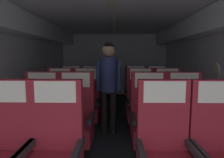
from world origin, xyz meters
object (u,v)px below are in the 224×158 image
at_px(seat_b_left_window, 41,121).
at_px(seat_d_left_aisle, 91,95).
at_px(seat_a_right_aisle, 221,155).
at_px(seat_a_left_window, 3,154).
at_px(flight_attendant, 108,78).
at_px(seat_c_right_window, 141,105).
at_px(seat_b_right_aisle, 185,122).
at_px(seat_b_left_aisle, 75,121).
at_px(seat_c_left_window, 60,105).
at_px(seat_d_right_window, 136,95).
at_px(seat_c_left_aisle, 86,105).
at_px(seat_d_left_window, 71,95).
at_px(seat_a_left_aisle, 54,155).
at_px(seat_b_right_window, 149,122).
at_px(seat_a_right_window, 165,155).
at_px(seat_d_right_aisle, 157,95).
at_px(seat_c_right_aisle, 168,105).

distance_m(seat_b_left_window, seat_d_left_aisle, 1.81).
bearing_deg(seat_a_right_aisle, seat_a_left_window, -179.72).
height_order(seat_b_left_window, flight_attendant, flight_attendant).
xyz_separation_m(seat_a_right_aisle, seat_c_right_window, (-0.49, 1.75, 0.00)).
bearing_deg(seat_b_right_aisle, seat_b_left_aisle, -179.31).
bearing_deg(seat_c_left_window, seat_d_right_window, 30.50).
height_order(seat_c_left_aisle, seat_d_left_window, same).
bearing_deg(seat_b_left_window, seat_c_left_window, 90.25).
xyz_separation_m(seat_b_left_window, seat_b_right_aisle, (1.96, 0.01, 0.00)).
bearing_deg(flight_attendant, seat_c_left_window, 15.12).
height_order(seat_b_left_window, seat_d_left_aisle, same).
height_order(seat_c_left_window, seat_d_left_window, same).
bearing_deg(seat_c_left_aisle, seat_a_left_aisle, -90.31).
height_order(seat_a_left_aisle, seat_b_left_window, same).
bearing_deg(flight_attendant, seat_b_right_window, 148.09).
bearing_deg(seat_c_left_window, seat_a_right_window, -49.96).
relative_size(seat_b_right_aisle, seat_d_left_window, 1.00).
xyz_separation_m(seat_b_right_window, seat_c_right_window, (-0.00, 0.89, 0.00)).
distance_m(seat_d_right_aisle, flight_attendant, 1.54).
height_order(seat_a_right_window, seat_d_right_window, same).
relative_size(seat_b_right_aisle, seat_c_right_window, 1.00).
height_order(seat_a_right_window, seat_c_left_window, same).
distance_m(seat_a_left_window, seat_c_right_window, 2.30).
bearing_deg(seat_c_left_aisle, seat_d_right_aisle, 30.43).
xyz_separation_m(seat_a_left_aisle, seat_c_right_window, (1.01, 1.77, 0.00)).
xyz_separation_m(seat_b_right_window, seat_d_left_aisle, (-1.01, 1.76, 0.00)).
xyz_separation_m(seat_a_left_window, seat_c_left_aisle, (0.47, 1.77, 0.00)).
bearing_deg(seat_a_left_window, seat_a_left_aisle, -0.64).
relative_size(seat_a_left_window, seat_c_left_window, 1.00).
distance_m(seat_a_right_aisle, seat_d_right_aisle, 2.64).
xyz_separation_m(seat_c_left_aisle, seat_d_right_window, (1.00, 0.86, 0.00)).
relative_size(seat_a_right_aisle, seat_b_right_window, 1.00).
bearing_deg(seat_d_left_aisle, seat_c_left_window, -118.30).
bearing_deg(seat_a_left_window, seat_b_right_window, 30.64).
distance_m(seat_b_right_aisle, seat_c_left_aisle, 1.73).
xyz_separation_m(seat_a_right_aisle, seat_d_left_aisle, (-1.49, 2.62, 0.00)).
bearing_deg(seat_c_right_window, seat_d_left_aisle, 139.20).
distance_m(seat_a_left_window, seat_c_right_aisle, 2.64).
bearing_deg(seat_b_right_aisle, seat_c_right_window, 119.23).
relative_size(seat_d_right_window, flight_attendant, 0.72).
relative_size(seat_a_right_window, seat_c_right_window, 1.00).
bearing_deg(seat_a_left_window, seat_a_right_window, 0.36).
distance_m(seat_b_left_aisle, seat_c_right_aisle, 1.74).
bearing_deg(seat_d_left_window, seat_d_right_window, -0.46).
relative_size(seat_b_left_window, seat_d_right_aisle, 1.00).
distance_m(seat_a_left_aisle, seat_b_left_window, 1.00).
distance_m(seat_a_right_aisle, seat_b_left_aisle, 1.72).
bearing_deg(seat_c_left_aisle, seat_d_left_window, 118.93).
height_order(seat_a_left_window, seat_b_right_window, same).
xyz_separation_m(seat_a_left_aisle, seat_b_left_aisle, (0.01, 0.88, 0.00)).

